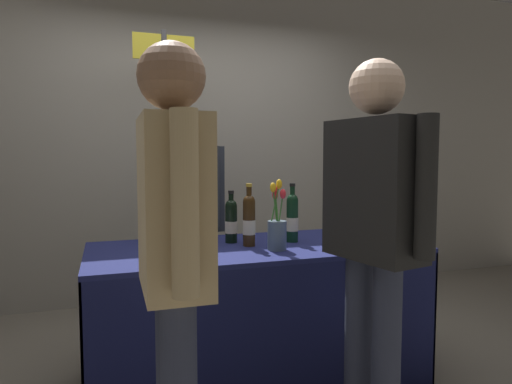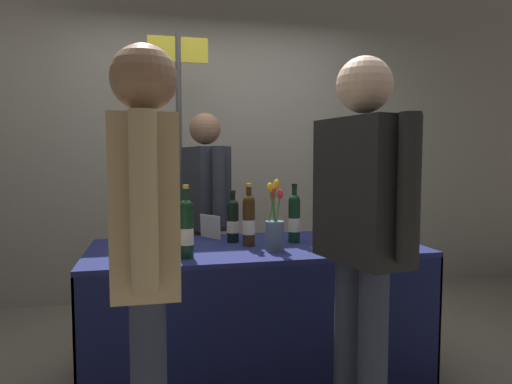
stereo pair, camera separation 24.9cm
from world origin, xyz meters
TOP-DOWN VIEW (x-y plane):
  - ground_plane at (0.00, 0.00)m, footprint 12.00×12.00m
  - back_partition at (0.00, 1.68)m, footprint 7.62×0.12m
  - tasting_table at (0.00, 0.00)m, footprint 1.82×0.80m
  - featured_wine_bottle at (-0.51, 0.29)m, footprint 0.08×0.08m
  - display_bottle_0 at (-0.04, -0.01)m, footprint 0.07×0.07m
  - display_bottle_1 at (0.78, -0.07)m, footprint 0.07×0.07m
  - display_bottle_2 at (0.23, 0.03)m, footprint 0.07×0.07m
  - display_bottle_3 at (-0.40, -0.24)m, footprint 0.07×0.07m
  - display_bottle_4 at (-0.11, 0.12)m, footprint 0.07×0.07m
  - wine_glass_near_vendor at (-0.48, -0.18)m, footprint 0.07×0.07m
  - flower_vase at (0.07, -0.16)m, footprint 0.10×0.10m
  - brochure_stand at (-0.22, 0.28)m, footprint 0.11×0.15m
  - vendor_presenter at (-0.21, 0.66)m, footprint 0.30×0.60m
  - taster_foreground_right at (0.29, -0.73)m, footprint 0.29×0.59m
  - taster_foreground_left at (-0.58, -0.86)m, footprint 0.23×0.57m
  - booth_signpost at (-0.36, 1.06)m, footprint 0.45×0.04m

SIDE VIEW (x-z plane):
  - ground_plane at x=0.00m, z-range 0.00..0.00m
  - tasting_table at x=0.00m, z-range 0.16..0.93m
  - brochure_stand at x=-0.22m, z-range 0.77..0.91m
  - wine_glass_near_vendor at x=-0.48m, z-range 0.80..0.94m
  - flower_vase at x=0.07m, z-range 0.70..1.08m
  - featured_wine_bottle at x=-0.51m, z-range 0.75..1.05m
  - display_bottle_4 at x=-0.11m, z-range 0.75..1.05m
  - display_bottle_2 at x=0.23m, z-range 0.75..1.09m
  - display_bottle_1 at x=0.78m, z-range 0.75..1.09m
  - display_bottle_0 at x=-0.04m, z-range 0.75..1.10m
  - display_bottle_3 at x=-0.40m, z-range 0.74..1.10m
  - vendor_presenter at x=-0.21m, z-range 0.15..1.72m
  - taster_foreground_left at x=-0.58m, z-range 0.16..1.80m
  - taster_foreground_right at x=0.29m, z-range 0.17..1.84m
  - booth_signpost at x=-0.36m, z-range 0.24..2.44m
  - back_partition at x=0.00m, z-range 0.00..2.99m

